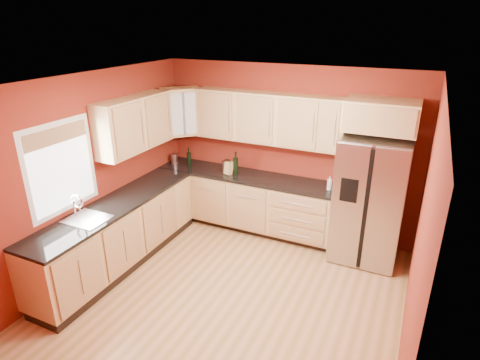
% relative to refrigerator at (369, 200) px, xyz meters
% --- Properties ---
extents(floor, '(4.00, 4.00, 0.00)m').
position_rel_refrigerator_xyz_m(floor, '(-1.35, -1.62, -0.89)').
color(floor, olive).
rests_on(floor, ground).
extents(ceiling, '(4.00, 4.00, 0.00)m').
position_rel_refrigerator_xyz_m(ceiling, '(-1.35, -1.62, 1.71)').
color(ceiling, silver).
rests_on(ceiling, wall_back).
extents(wall_back, '(4.00, 0.04, 2.60)m').
position_rel_refrigerator_xyz_m(wall_back, '(-1.35, 0.38, 0.41)').
color(wall_back, maroon).
rests_on(wall_back, floor).
extents(wall_front, '(4.00, 0.04, 2.60)m').
position_rel_refrigerator_xyz_m(wall_front, '(-1.35, -3.62, 0.41)').
color(wall_front, maroon).
rests_on(wall_front, floor).
extents(wall_left, '(0.04, 4.00, 2.60)m').
position_rel_refrigerator_xyz_m(wall_left, '(-3.35, -1.62, 0.41)').
color(wall_left, maroon).
rests_on(wall_left, floor).
extents(wall_right, '(0.04, 4.00, 2.60)m').
position_rel_refrigerator_xyz_m(wall_right, '(0.65, -1.62, 0.41)').
color(wall_right, maroon).
rests_on(wall_right, floor).
extents(base_cabinets_back, '(2.90, 0.60, 0.88)m').
position_rel_refrigerator_xyz_m(base_cabinets_back, '(-1.90, 0.07, -0.45)').
color(base_cabinets_back, tan).
rests_on(base_cabinets_back, floor).
extents(base_cabinets_left, '(0.60, 2.80, 0.88)m').
position_rel_refrigerator_xyz_m(base_cabinets_left, '(-3.05, -1.62, -0.45)').
color(base_cabinets_left, tan).
rests_on(base_cabinets_left, floor).
extents(countertop_back, '(2.90, 0.62, 0.04)m').
position_rel_refrigerator_xyz_m(countertop_back, '(-1.90, 0.06, 0.01)').
color(countertop_back, black).
rests_on(countertop_back, base_cabinets_back).
extents(countertop_left, '(0.62, 2.80, 0.04)m').
position_rel_refrigerator_xyz_m(countertop_left, '(-3.04, -1.62, 0.01)').
color(countertop_left, black).
rests_on(countertop_left, base_cabinets_left).
extents(upper_cabinets_back, '(2.30, 0.33, 0.75)m').
position_rel_refrigerator_xyz_m(upper_cabinets_back, '(-1.60, 0.21, 0.94)').
color(upper_cabinets_back, tan).
rests_on(upper_cabinets_back, wall_back).
extents(upper_cabinets_left, '(0.33, 1.35, 0.75)m').
position_rel_refrigerator_xyz_m(upper_cabinets_left, '(-3.19, -0.90, 0.94)').
color(upper_cabinets_left, tan).
rests_on(upper_cabinets_left, wall_left).
extents(corner_upper_cabinet, '(0.67, 0.67, 0.75)m').
position_rel_refrigerator_xyz_m(corner_upper_cabinet, '(-3.02, 0.04, 0.94)').
color(corner_upper_cabinet, tan).
rests_on(corner_upper_cabinet, wall_back).
extents(over_fridge_cabinet, '(0.92, 0.60, 0.40)m').
position_rel_refrigerator_xyz_m(over_fridge_cabinet, '(0.00, 0.07, 1.16)').
color(over_fridge_cabinet, tan).
rests_on(over_fridge_cabinet, wall_back).
extents(refrigerator, '(0.90, 0.75, 1.78)m').
position_rel_refrigerator_xyz_m(refrigerator, '(0.00, 0.00, 0.00)').
color(refrigerator, silver).
rests_on(refrigerator, floor).
extents(window, '(0.03, 0.90, 1.00)m').
position_rel_refrigerator_xyz_m(window, '(-3.33, -2.12, 0.66)').
color(window, white).
rests_on(window, wall_left).
extents(sink_faucet, '(0.50, 0.42, 0.30)m').
position_rel_refrigerator_xyz_m(sink_faucet, '(-3.04, -2.12, 0.18)').
color(sink_faucet, silver).
rests_on(sink_faucet, countertop_left).
extents(canister_left, '(0.15, 0.15, 0.19)m').
position_rel_refrigerator_xyz_m(canister_left, '(-2.22, 0.03, 0.13)').
color(canister_left, silver).
rests_on(canister_left, countertop_back).
extents(canister_right, '(0.12, 0.12, 0.18)m').
position_rel_refrigerator_xyz_m(canister_right, '(-3.20, 0.03, 0.12)').
color(canister_right, silver).
rests_on(canister_right, countertop_back).
extents(wine_bottle_a, '(0.08, 0.08, 0.31)m').
position_rel_refrigerator_xyz_m(wine_bottle_a, '(-2.92, 0.05, 0.19)').
color(wine_bottle_a, black).
rests_on(wine_bottle_a, countertop_back).
extents(wine_bottle_b, '(0.10, 0.10, 0.37)m').
position_rel_refrigerator_xyz_m(wine_bottle_b, '(-2.06, 0.03, 0.21)').
color(wine_bottle_b, black).
rests_on(wine_bottle_b, countertop_back).
extents(knife_block, '(0.13, 0.13, 0.21)m').
position_rel_refrigerator_xyz_m(knife_block, '(-2.16, -0.01, 0.13)').
color(knife_block, tan).
rests_on(knife_block, countertop_back).
extents(soap_dispenser, '(0.07, 0.07, 0.20)m').
position_rel_refrigerator_xyz_m(soap_dispenser, '(-0.57, 0.04, 0.13)').
color(soap_dispenser, silver).
rests_on(soap_dispenser, countertop_back).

